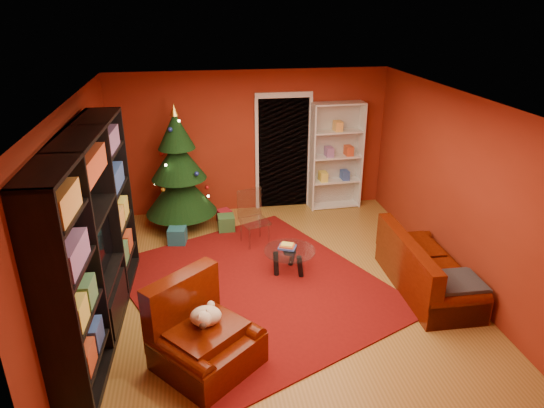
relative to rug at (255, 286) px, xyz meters
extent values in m
cube|color=olive|center=(0.31, 0.04, -0.04)|extent=(5.00, 5.50, 0.05)
cube|color=silver|center=(0.31, 0.04, 2.61)|extent=(5.00, 5.50, 0.05)
cube|color=maroon|center=(0.31, 2.81, 1.29)|extent=(5.00, 0.05, 2.60)
cube|color=maroon|center=(-2.22, 0.04, 1.29)|extent=(0.05, 5.50, 2.60)
cube|color=maroon|center=(2.83, 0.04, 1.29)|extent=(0.05, 5.50, 2.60)
cube|color=maroon|center=(0.00, 0.00, 0.00)|extent=(4.34, 4.60, 0.02)
cube|color=#1C5E70|center=(-1.09, 1.49, 0.13)|extent=(0.32, 0.32, 0.28)
cube|color=#2B612F|center=(-0.26, 1.86, 0.13)|extent=(0.29, 0.29, 0.28)
cube|color=maroon|center=(-0.27, 2.23, 0.10)|extent=(0.29, 0.29, 0.22)
camera|label=1|loc=(-0.72, -5.77, 3.69)|focal=32.00mm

